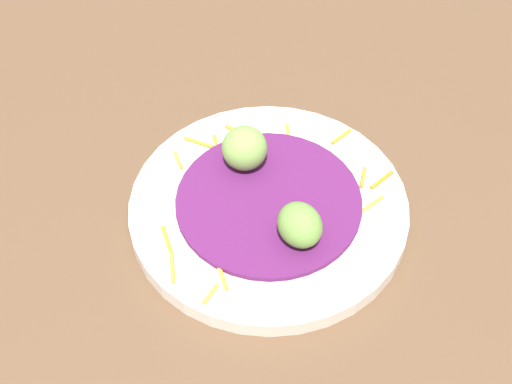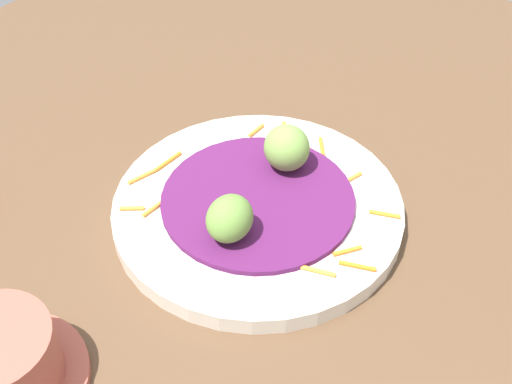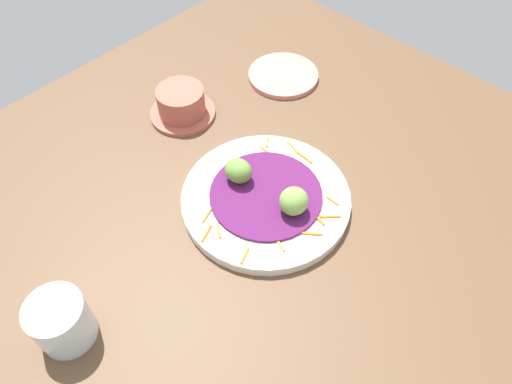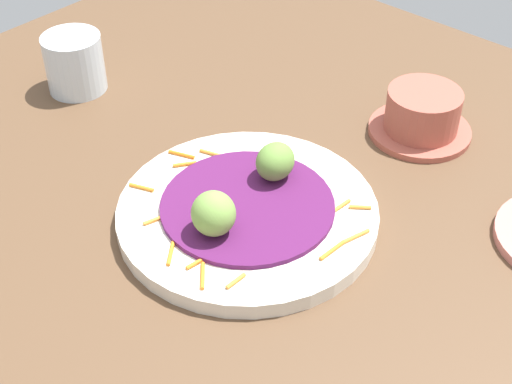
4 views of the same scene
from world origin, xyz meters
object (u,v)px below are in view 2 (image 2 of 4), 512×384
object	(u,v)px
main_plate	(258,209)
guac_scoop_center	(226,216)
guac_scoop_left	(287,148)
terracotta_bowl	(0,364)

from	to	relation	value
main_plate	guac_scoop_center	bearing A→B (deg)	-175.83
guac_scoop_left	terracotta_bowl	xyz separation A→B (cm)	(-31.25, 4.51, -2.03)
guac_scoop_left	terracotta_bowl	world-z (taller)	guac_scoop_left
main_plate	guac_scoop_center	world-z (taller)	guac_scoop_center
main_plate	terracotta_bowl	distance (cm)	26.43
guac_scoop_center	terracotta_bowl	world-z (taller)	guac_scoop_center
guac_scoop_left	terracotta_bowl	size ratio (longest dim) A/B	0.37
guac_scoop_center	terracotta_bowl	bearing A→B (deg)	165.59
guac_scoop_left	guac_scoop_center	distance (cm)	10.70
guac_scoop_left	terracotta_bowl	distance (cm)	31.63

